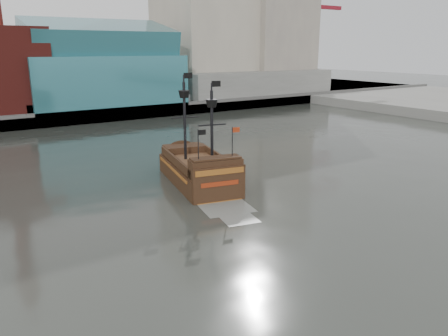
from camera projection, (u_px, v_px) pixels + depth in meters
ground at (320, 265)px, 28.06m from camera, size 400.00×400.00×0.00m
promenade_far at (32, 103)px, 101.60m from camera, size 220.00×60.00×2.00m
seawall at (65, 119)px, 77.85m from camera, size 220.00×1.00×2.60m
crane_a at (311, 28)px, 130.76m from camera, size 22.50×4.00×32.25m
crane_b at (310, 41)px, 144.85m from camera, size 19.10×4.00×26.25m
pirate_ship at (199, 173)px, 44.73m from camera, size 7.96×16.55×11.91m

